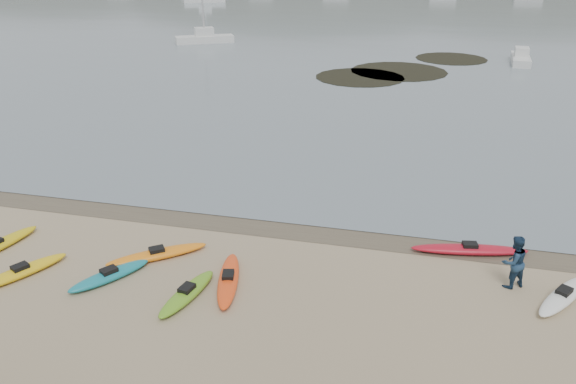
# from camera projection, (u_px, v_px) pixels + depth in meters

# --- Properties ---
(ground) EXTENTS (600.00, 600.00, 0.00)m
(ground) POSITION_uv_depth(u_px,v_px,m) (288.00, 224.00, 24.18)
(ground) COLOR tan
(ground) RESTS_ON ground
(wet_sand) EXTENTS (60.00, 60.00, 0.00)m
(wet_sand) POSITION_uv_depth(u_px,v_px,m) (286.00, 227.00, 23.91)
(wet_sand) COLOR brown
(wet_sand) RESTS_ON ground
(kayaks) EXTENTS (22.99, 7.96, 0.34)m
(kayaks) POSITION_uv_depth(u_px,v_px,m) (219.00, 268.00, 20.55)
(kayaks) COLOR orange
(kayaks) RESTS_ON ground
(person_east) EXTENTS (1.20, 1.14, 1.96)m
(person_east) POSITION_uv_depth(u_px,v_px,m) (514.00, 262.00, 19.38)
(person_east) COLOR navy
(person_east) RESTS_ON ground
(kelp_mats) EXTENTS (15.95, 18.95, 0.04)m
(kelp_mats) POSITION_uv_depth(u_px,v_px,m) (402.00, 70.00, 53.83)
(kelp_mats) COLOR black
(kelp_mats) RESTS_ON water
(moored_boats) EXTENTS (100.40, 85.61, 1.20)m
(moored_boats) POSITION_uv_depth(u_px,v_px,m) (449.00, 10.00, 97.54)
(moored_boats) COLOR silver
(moored_boats) RESTS_ON ground
(far_hills) EXTENTS (550.00, 135.00, 80.00)m
(far_hills) POSITION_uv_depth(u_px,v_px,m) (529.00, 29.00, 194.61)
(far_hills) COLOR #384235
(far_hills) RESTS_ON ground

